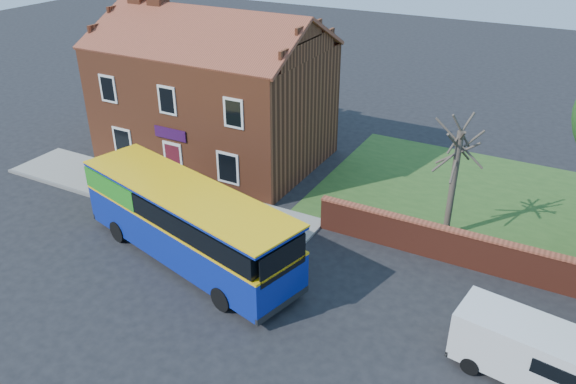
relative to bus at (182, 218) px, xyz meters
The scene contains 7 objects.
ground 3.53m from the bus, 43.83° to the right, with size 120.00×120.00×0.00m, color black.
pavement 6.36m from the bus, 142.77° to the left, with size 18.00×3.50×0.12m, color gray.
kerb 5.53m from the bus, 158.26° to the left, with size 18.00×0.15×0.14m, color slate.
shop_building 10.72m from the bus, 117.31° to the left, with size 12.30×8.13×10.50m.
bus is the anchor object (origin of this frame).
van_near 13.91m from the bus, ahead, with size 4.88×2.50×2.05m.
bare_tree 11.77m from the bus, 36.42° to the left, with size 2.09×2.48×5.56m.
Camera 1 is at (11.28, -13.54, 13.78)m, focal length 35.00 mm.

